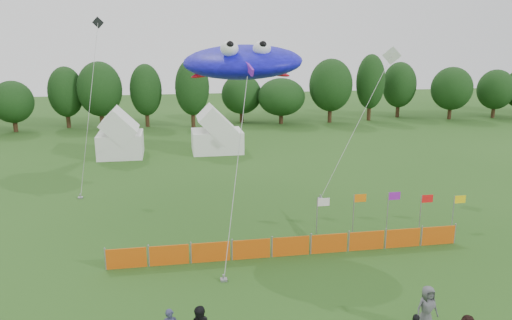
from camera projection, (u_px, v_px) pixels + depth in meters
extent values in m
cylinder|color=#382314|center=(15.00, 124.00, 57.05)|extent=(0.50, 0.50, 1.91)
ellipsoid|color=black|center=(13.00, 102.00, 56.44)|extent=(4.61, 4.61, 4.30)
cylinder|color=#382314|center=(68.00, 118.00, 59.55)|extent=(0.50, 0.50, 2.38)
ellipsoid|color=black|center=(66.00, 92.00, 58.80)|extent=(4.09, 4.09, 5.35)
cylinder|color=#382314|center=(102.00, 117.00, 59.41)|extent=(0.50, 0.50, 2.57)
ellipsoid|color=black|center=(100.00, 89.00, 58.60)|extent=(5.20, 5.20, 5.79)
cylinder|color=#382314|center=(147.00, 117.00, 60.26)|extent=(0.50, 0.50, 2.46)
ellipsoid|color=black|center=(146.00, 90.00, 59.48)|extent=(3.78, 3.78, 5.55)
cylinder|color=#382314|center=(193.00, 116.00, 59.81)|extent=(0.50, 0.50, 2.66)
ellipsoid|color=black|center=(192.00, 87.00, 58.97)|extent=(4.05, 4.05, 5.99)
cylinder|color=#382314|center=(242.00, 114.00, 63.44)|extent=(0.50, 0.50, 1.98)
ellipsoid|color=black|center=(241.00, 94.00, 62.82)|extent=(5.06, 5.06, 4.46)
cylinder|color=#382314|center=(281.00, 116.00, 62.37)|extent=(0.50, 0.50, 1.86)
ellipsoid|color=black|center=(281.00, 97.00, 61.79)|extent=(5.86, 5.86, 4.18)
cylinder|color=#382314|center=(330.00, 112.00, 63.16)|extent=(0.50, 0.50, 2.62)
ellipsoid|color=black|center=(331.00, 85.00, 62.33)|extent=(5.41, 5.41, 5.89)
cylinder|color=#382314|center=(369.00, 110.00, 64.66)|extent=(0.50, 0.50, 2.78)
ellipsoid|color=black|center=(371.00, 82.00, 63.78)|extent=(3.67, 3.67, 6.26)
cylinder|color=#382314|center=(398.00, 108.00, 67.33)|extent=(0.50, 0.50, 2.42)
ellipsoid|color=black|center=(399.00, 85.00, 66.57)|extent=(4.46, 4.46, 5.44)
cylinder|color=#382314|center=(450.00, 111.00, 65.74)|extent=(0.50, 0.50, 2.24)
ellipsoid|color=black|center=(452.00, 88.00, 65.03)|extent=(5.26, 5.26, 5.03)
cylinder|color=#382314|center=(493.00, 110.00, 66.85)|extent=(0.50, 0.50, 2.10)
ellipsoid|color=black|center=(496.00, 89.00, 66.19)|extent=(4.74, 4.74, 4.73)
cube|color=white|center=(121.00, 145.00, 45.44)|extent=(3.95, 3.95, 2.17)
cube|color=white|center=(217.00, 141.00, 47.23)|extent=(4.67, 3.74, 2.06)
cube|color=#CC4F0B|center=(126.00, 258.00, 23.57)|extent=(1.90, 0.06, 1.00)
cube|color=#CC4F0B|center=(169.00, 255.00, 23.91)|extent=(1.90, 0.06, 1.00)
cube|color=#CC4F0B|center=(211.00, 252.00, 24.24)|extent=(1.90, 0.06, 1.00)
cube|color=#CC4F0B|center=(251.00, 249.00, 24.58)|extent=(1.90, 0.06, 1.00)
cube|color=#CC4F0B|center=(291.00, 246.00, 24.92)|extent=(1.90, 0.06, 1.00)
cube|color=#CC4F0B|center=(329.00, 243.00, 25.25)|extent=(1.90, 0.06, 1.00)
cube|color=#CC4F0B|center=(366.00, 241.00, 25.59)|extent=(1.90, 0.06, 1.00)
cube|color=#CC4F0B|center=(403.00, 238.00, 25.93)|extent=(1.90, 0.06, 1.00)
cube|color=#CC4F0B|center=(438.00, 235.00, 26.27)|extent=(1.90, 0.06, 1.00)
cylinder|color=gray|center=(317.00, 216.00, 27.59)|extent=(0.06, 0.06, 2.05)
cube|color=white|center=(323.00, 202.00, 27.46)|extent=(0.70, 0.02, 0.45)
cylinder|color=gray|center=(353.00, 214.00, 27.61)|extent=(0.06, 0.06, 2.26)
cube|color=orange|center=(360.00, 198.00, 27.45)|extent=(0.70, 0.02, 0.45)
cylinder|color=gray|center=(387.00, 212.00, 27.92)|extent=(0.06, 0.06, 2.28)
cube|color=purple|center=(394.00, 196.00, 27.76)|extent=(0.70, 0.02, 0.45)
cylinder|color=gray|center=(420.00, 212.00, 28.30)|extent=(0.06, 0.06, 2.00)
cube|color=red|center=(427.00, 199.00, 28.17)|extent=(0.70, 0.02, 0.45)
cylinder|color=gray|center=(453.00, 211.00, 28.59)|extent=(0.06, 0.06, 1.87)
cube|color=yellow|center=(460.00, 199.00, 28.48)|extent=(0.70, 0.02, 0.45)
imported|color=#515257|center=(427.00, 309.00, 18.48)|extent=(0.92, 0.63, 1.79)
ellipsoid|color=#1510EC|center=(242.00, 62.00, 26.97)|extent=(8.36, 7.81, 2.34)
sphere|color=white|center=(229.00, 49.00, 25.27)|extent=(0.94, 0.94, 0.94)
sphere|color=white|center=(262.00, 48.00, 25.55)|extent=(0.94, 0.94, 0.94)
ellipsoid|color=red|center=(209.00, 73.00, 27.03)|extent=(1.96, 0.86, 0.31)
ellipsoid|color=red|center=(273.00, 72.00, 27.63)|extent=(1.96, 0.86, 0.31)
cube|color=purple|center=(249.00, 69.00, 24.57)|extent=(0.37, 0.96, 0.70)
cylinder|color=#A5A5A5|center=(237.00, 170.00, 23.70)|extent=(1.91, 4.59, 9.08)
cube|color=gray|center=(224.00, 280.00, 22.45)|extent=(0.30, 0.30, 0.10)
cube|color=white|center=(392.00, 56.00, 36.16)|extent=(1.37, 0.38, 1.37)
cylinder|color=#A5A5A5|center=(357.00, 125.00, 34.92)|extent=(6.32, 3.89, 9.35)
cube|color=gray|center=(320.00, 198.00, 33.67)|extent=(0.30, 0.30, 0.10)
cube|color=black|center=(98.00, 23.00, 36.85)|extent=(0.88, 0.25, 0.88)
cylinder|color=#A5A5A5|center=(90.00, 107.00, 35.35)|extent=(1.31, 5.90, 11.69)
cube|color=gray|center=(80.00, 198.00, 33.84)|extent=(0.30, 0.30, 0.10)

